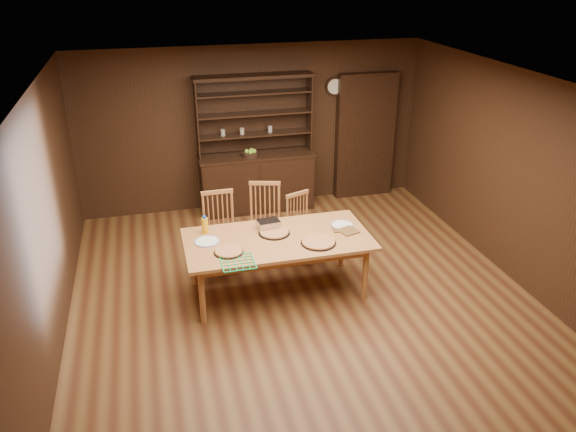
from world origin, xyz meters
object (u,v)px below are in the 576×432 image
object	(u,v)px
dining_table	(278,243)
juice_bottle	(205,225)
chair_left	(220,229)
china_hutch	(256,174)
chair_right	(301,224)
chair_center	(265,219)

from	to	relation	value
dining_table	juice_bottle	distance (m)	0.91
chair_left	juice_bottle	xyz separation A→B (m)	(-0.23, -0.43, 0.28)
china_hutch	chair_left	size ratio (longest dim) A/B	2.04
dining_table	juice_bottle	size ratio (longest dim) A/B	10.07
dining_table	chair_left	size ratio (longest dim) A/B	2.07
chair_right	juice_bottle	world-z (taller)	juice_bottle
china_hutch	juice_bottle	distance (m)	2.45
juice_bottle	chair_right	bearing A→B (deg)	18.05
dining_table	chair_center	xyz separation A→B (m)	(0.04, 0.92, -0.11)
chair_right	juice_bottle	size ratio (longest dim) A/B	4.25
chair_right	juice_bottle	distance (m)	1.45
china_hutch	chair_right	bearing A→B (deg)	-81.72
chair_left	chair_center	distance (m)	0.64
chair_center	china_hutch	bearing A→B (deg)	97.95
dining_table	chair_left	xyz separation A→B (m)	(-0.59, 0.80, -0.12)
china_hutch	chair_right	size ratio (longest dim) A/B	2.33
chair_right	chair_center	bearing A→B (deg)	143.64
chair_center	juice_bottle	xyz separation A→B (m)	(-0.86, -0.56, 0.28)
chair_left	juice_bottle	world-z (taller)	chair_left
chair_left	chair_right	world-z (taller)	chair_left
dining_table	chair_left	bearing A→B (deg)	126.33
china_hutch	dining_table	bearing A→B (deg)	-95.84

